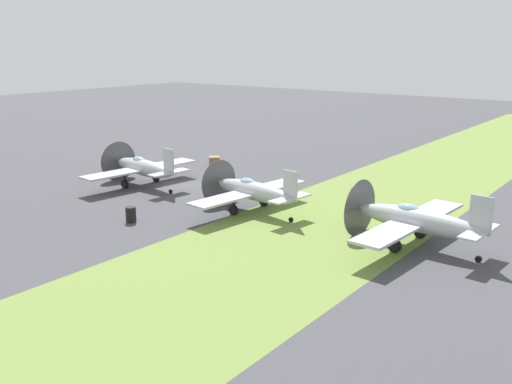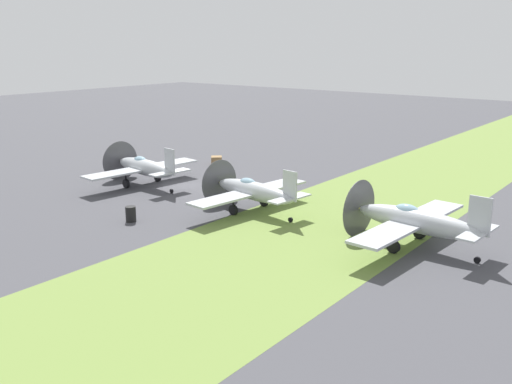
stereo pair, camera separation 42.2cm
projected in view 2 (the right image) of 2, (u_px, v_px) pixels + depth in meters
ground_plane at (181, 187)px, 40.93m from camera, size 160.00×160.00×0.00m
grass_verge at (337, 220)px, 33.33m from camera, size 120.00×11.00×0.01m
airplane_lead at (144, 167)px, 41.09m from camera, size 9.15×7.26×3.25m
airplane_wingman at (253, 191)px, 34.70m from camera, size 8.94×7.09×3.17m
airplane_trail at (415, 221)px, 28.60m from camera, size 9.48×7.49×3.37m
ground_crew_chief at (115, 159)px, 46.38m from camera, size 0.52×0.43×1.73m
fuel_drum at (131, 214)px, 32.99m from camera, size 0.60×0.60×0.90m
supply_crate at (217, 160)px, 48.74m from camera, size 1.27×1.27×0.64m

